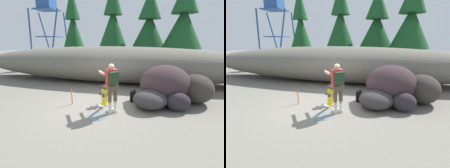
# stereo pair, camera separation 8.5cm
# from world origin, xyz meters

# --- Properties ---
(ground_plane) EXTENTS (56.00, 56.00, 0.04)m
(ground_plane) POSITION_xyz_m (0.00, 0.00, -0.02)
(ground_plane) COLOR slate
(dirt_embankment) EXTENTS (17.63, 3.20, 2.03)m
(dirt_embankment) POSITION_xyz_m (0.00, 3.73, 1.01)
(dirt_embankment) COLOR #666056
(dirt_embankment) RESTS_ON ground_plane
(fire_hydrant) EXTENTS (0.40, 0.35, 0.80)m
(fire_hydrant) POSITION_xyz_m (0.27, 0.07, 0.37)
(fire_hydrant) COLOR yellow
(fire_hydrant) RESTS_ON ground_plane
(hydrant_water_jet) EXTENTS (0.60, 1.23, 0.54)m
(hydrant_water_jet) POSITION_xyz_m (0.27, -0.68, 0.14)
(hydrant_water_jet) COLOR silver
(hydrant_water_jet) RESTS_ON ground_plane
(utility_worker) EXTENTS (0.87, 1.02, 1.66)m
(utility_worker) POSITION_xyz_m (0.68, -0.52, 1.06)
(utility_worker) COLOR beige
(utility_worker) RESTS_ON ground_plane
(spare_backpack) EXTENTS (0.31, 0.31, 0.47)m
(spare_backpack) POSITION_xyz_m (1.31, 0.66, 0.22)
(spare_backpack) COLOR black
(spare_backpack) RESTS_ON ground_plane
(boulder_large) EXTENTS (2.65, 2.60, 1.46)m
(boulder_large) POSITION_xyz_m (2.50, 0.98, 0.73)
(boulder_large) COLOR #36282C
(boulder_large) RESTS_ON ground_plane
(boulder_mid) EXTENTS (1.56, 1.67, 1.11)m
(boulder_mid) POSITION_xyz_m (3.67, 1.07, 0.56)
(boulder_mid) COLOR #342E29
(boulder_mid) RESTS_ON ground_plane
(boulder_small) EXTENTS (1.44, 1.37, 0.68)m
(boulder_small) POSITION_xyz_m (1.96, 0.09, 0.34)
(boulder_small) COLOR #363232
(boulder_small) RESTS_ON ground_plane
(boulder_outlier) EXTENTS (0.87, 0.69, 0.65)m
(boulder_outlier) POSITION_xyz_m (2.90, 0.07, 0.32)
(boulder_outlier) COLOR #2A232A
(boulder_outlier) RESTS_ON ground_plane
(pine_tree_far_left) EXTENTS (2.08, 2.08, 6.82)m
(pine_tree_far_left) POSITION_xyz_m (-4.93, 8.92, 3.62)
(pine_tree_far_left) COLOR #47331E
(pine_tree_far_left) RESTS_ON ground_plane
(pine_tree_left) EXTENTS (2.30, 2.30, 6.81)m
(pine_tree_left) POSITION_xyz_m (-1.12, 8.18, 3.83)
(pine_tree_left) COLOR #47331E
(pine_tree_left) RESTS_ON ground_plane
(pine_tree_center) EXTENTS (2.80, 2.80, 6.31)m
(pine_tree_center) POSITION_xyz_m (1.73, 8.73, 3.56)
(pine_tree_center) COLOR #47331E
(pine_tree_center) RESTS_ON ground_plane
(pine_tree_right) EXTENTS (2.82, 2.82, 6.63)m
(pine_tree_right) POSITION_xyz_m (4.11, 7.76, 3.76)
(pine_tree_right) COLOR #47331E
(pine_tree_right) RESTS_ON ground_plane
(watchtower) EXTENTS (3.65, 3.65, 8.30)m
(watchtower) POSITION_xyz_m (-8.86, 11.31, 6.16)
(watchtower) COLOR #285193
(watchtower) RESTS_ON ground_plane
(survey_stake) EXTENTS (0.04, 0.04, 0.60)m
(survey_stake) POSITION_xyz_m (-0.95, -0.17, 0.30)
(survey_stake) COLOR #E55914
(survey_stake) RESTS_ON ground_plane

